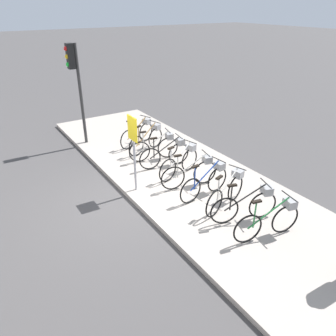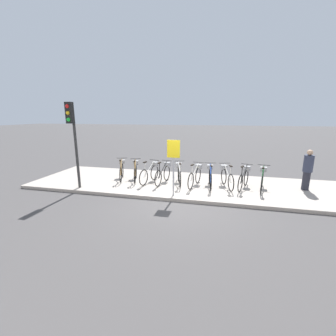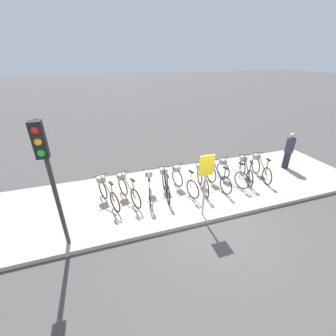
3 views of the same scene
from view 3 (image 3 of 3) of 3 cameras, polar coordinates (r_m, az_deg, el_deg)
name	(u,v)px [view 3 (image 3 of 3)]	position (r m, az deg, el deg)	size (l,w,h in m)	color
ground_plane	(214,222)	(7.02, 11.67, -13.26)	(120.00, 120.00, 0.00)	#423F3F
sidewalk	(190,189)	(8.29, 5.64, -5.37)	(13.05, 3.64, 0.12)	#9E9389
parked_bicycle_0	(107,192)	(7.47, -15.23, -5.83)	(0.65, 1.48, 0.96)	black
parked_bicycle_1	(127,188)	(7.49, -10.26, -5.14)	(0.62, 1.49, 0.96)	black
parked_bicycle_2	(149,186)	(7.51, -4.77, -4.68)	(0.51, 1.53, 0.96)	black
parked_bicycle_3	(165,183)	(7.65, -0.64, -3.91)	(0.46, 1.55, 0.96)	black
parked_bicycle_4	(183,180)	(7.87, 3.87, -3.03)	(0.54, 1.52, 0.96)	black
parked_bicycle_5	(202,178)	(8.04, 8.71, -2.63)	(0.50, 1.53, 0.96)	black
parked_bicycle_6	(217,176)	(8.31, 12.28, -1.93)	(0.46, 1.56, 0.96)	black
parked_bicycle_7	(230,172)	(8.69, 15.56, -0.97)	(0.59, 1.51, 0.96)	black
parked_bicycle_8	(246,169)	(9.05, 19.09, -0.34)	(0.63, 1.49, 0.96)	black
parked_bicycle_9	(260,167)	(9.44, 22.40, 0.19)	(0.49, 1.53, 0.96)	black
pedestrian	(289,150)	(10.59, 28.35, 4.01)	(0.34, 0.34, 1.54)	#23232D
traffic_light	(46,163)	(5.30, -28.57, 1.14)	(0.24, 0.40, 3.24)	#2D2D2D
sign_post	(206,176)	(6.30, 9.57, -1.97)	(0.44, 0.07, 1.97)	#99999E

